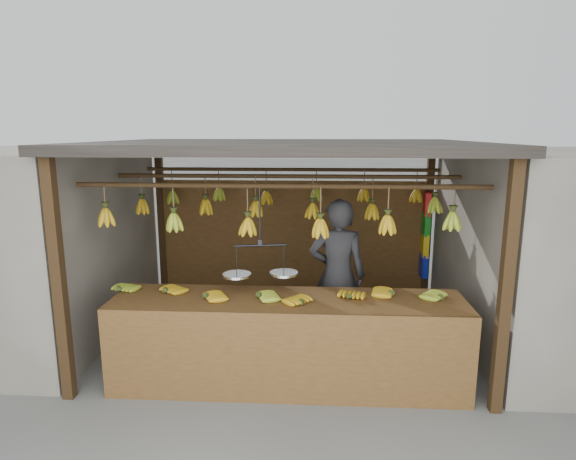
{
  "coord_description": "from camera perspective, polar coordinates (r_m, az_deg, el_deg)",
  "views": [
    {
      "loc": [
        0.34,
        -5.58,
        2.52
      ],
      "look_at": [
        0.0,
        0.3,
        1.3
      ],
      "focal_mm": 30.0,
      "sensor_mm": 36.0,
      "label": 1
    }
  ],
  "objects": [
    {
      "name": "ground",
      "position": [
        6.13,
        -0.17,
        -12.56
      ],
      "size": [
        80.0,
        80.0,
        0.0
      ],
      "primitive_type": "plane",
      "color": "#5B5B57"
    },
    {
      "name": "stall",
      "position": [
        5.95,
        0.02,
        6.4
      ],
      "size": [
        4.3,
        3.3,
        2.4
      ],
      "color": "black",
      "rests_on": "ground"
    },
    {
      "name": "counter",
      "position": [
        4.72,
        -0.16,
        -10.84
      ],
      "size": [
        3.57,
        0.79,
        0.96
      ],
      "color": "brown",
      "rests_on": "ground"
    },
    {
      "name": "hanging_bananas",
      "position": [
        5.67,
        -0.21,
        2.68
      ],
      "size": [
        3.64,
        2.24,
        0.37
      ],
      "color": "#BA8C13",
      "rests_on": "ground"
    },
    {
      "name": "balance_scale",
      "position": [
        4.81,
        -3.28,
        -4.72
      ],
      "size": [
        0.74,
        0.36,
        0.9
      ],
      "color": "black",
      "rests_on": "ground"
    },
    {
      "name": "vendor",
      "position": [
        5.56,
        5.88,
        -5.4
      ],
      "size": [
        0.67,
        0.46,
        1.78
      ],
      "primitive_type": "imported",
      "rotation": [
        0.0,
        0.0,
        3.09
      ],
      "color": "#262628",
      "rests_on": "ground"
    },
    {
      "name": "bag_bundles",
      "position": [
        7.27,
        15.95,
        -0.55
      ],
      "size": [
        0.08,
        0.26,
        1.25
      ],
      "color": "red",
      "rests_on": "ground"
    }
  ]
}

